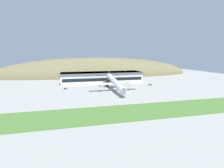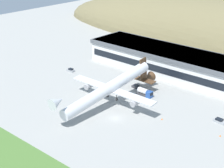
{
  "view_description": "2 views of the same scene",
  "coord_description": "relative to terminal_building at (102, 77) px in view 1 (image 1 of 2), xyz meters",
  "views": [
    {
      "loc": [
        -43.04,
        -120.65,
        27.94
      ],
      "look_at": [
        -11.24,
        5.71,
        5.96
      ],
      "focal_mm": 28.0,
      "sensor_mm": 36.0,
      "label": 1
    },
    {
      "loc": [
        76.11,
        -86.86,
        60.83
      ],
      "look_at": [
        -8.52,
        7.68,
        8.2
      ],
      "focal_mm": 60.0,
      "sensor_mm": 36.0,
      "label": 2
    }
  ],
  "objects": [
    {
      "name": "ground_plane",
      "position": [
        10.67,
        -49.97,
        -6.06
      ],
      "size": [
        357.6,
        357.6,
        0.0
      ],
      "primitive_type": "plane",
      "color": "#9E9E99"
    },
    {
      "name": "service_car_2",
      "position": [
        -0.54,
        -24.24,
        -5.36
      ],
      "size": [
        4.05,
        1.96,
        1.69
      ],
      "color": "#333338",
      "rests_on": "ground_plane"
    },
    {
      "name": "hill_backdrop",
      "position": [
        4.74,
        64.45,
        -6.06
      ],
      "size": [
        268.71,
        68.76,
        48.35
      ],
      "primitive_type": "ellipsoid",
      "color": "olive",
      "rests_on": "ground_plane"
    },
    {
      "name": "terminal_building",
      "position": [
        0.0,
        0.0,
        0.0
      ],
      "size": [
        80.52,
        22.04,
        10.7
      ],
      "color": "silver",
      "rests_on": "ground_plane"
    },
    {
      "name": "traffic_cone_0",
      "position": [
        23.18,
        -39.87,
        -5.78
      ],
      "size": [
        0.52,
        0.52,
        0.58
      ],
      "color": "orange",
      "rests_on": "ground_plane"
    },
    {
      "name": "fuel_truck",
      "position": [
        6.79,
        -28.07,
        -4.62
      ],
      "size": [
        6.55,
        2.28,
        3.02
      ],
      "color": "#264C99",
      "rests_on": "ground_plane"
    },
    {
      "name": "service_car_0",
      "position": [
        -35.37,
        -29.03,
        -5.42
      ],
      "size": [
        3.84,
        2.03,
        1.54
      ],
      "color": "#999EA3",
      "rests_on": "ground_plane"
    },
    {
      "name": "service_car_1",
      "position": [
        39.11,
        -28.79,
        -5.43
      ],
      "size": [
        4.42,
        2.14,
        1.51
      ],
      "color": "#999EA3",
      "rests_on": "ground_plane"
    },
    {
      "name": "traffic_cone_1",
      "position": [
        43.5,
        -36.97,
        -5.78
      ],
      "size": [
        0.52,
        0.52,
        0.58
      ],
      "color": "orange",
      "rests_on": "ground_plane"
    },
    {
      "name": "grass_strip_foreground",
      "position": [
        10.67,
        -92.76,
        -6.02
      ],
      "size": [
        321.84,
        24.94,
        0.08
      ],
      "primitive_type": "cube",
      "color": "#4C7533",
      "rests_on": "ground_plane"
    },
    {
      "name": "cargo_airplane",
      "position": [
        2.12,
        -43.33,
        0.74
      ],
      "size": [
        38.36,
        53.85,
        12.27
      ],
      "color": "silver"
    }
  ]
}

